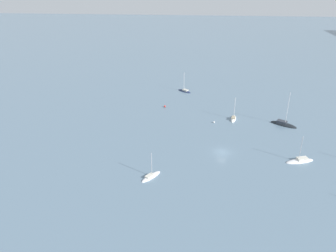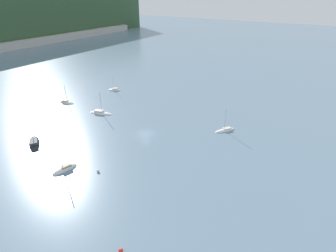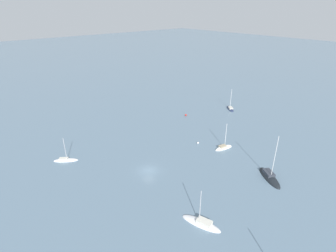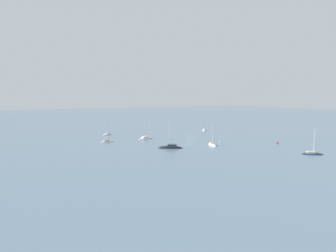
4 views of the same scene
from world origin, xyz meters
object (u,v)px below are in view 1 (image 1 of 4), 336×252
sailboat_4 (184,91)px  mooring_buoy_0 (214,122)px  sailboat_2 (300,161)px  sailboat_3 (151,177)px  sailboat_1 (233,119)px  mooring_buoy_1 (165,106)px  sailboat_0 (283,125)px

sailboat_4 → mooring_buoy_0: size_ratio=14.11×
sailboat_2 → sailboat_3: size_ratio=1.13×
sailboat_2 → sailboat_1: bearing=-76.9°
sailboat_4 → mooring_buoy_0: 31.56m
sailboat_2 → sailboat_4: 60.66m
mooring_buoy_1 → sailboat_1: bearing=70.0°
sailboat_1 → sailboat_3: 42.27m
sailboat_2 → sailboat_3: (10.40, -37.43, -0.03)m
sailboat_0 → sailboat_4: (-29.17, -32.91, -0.03)m
sailboat_0 → sailboat_4: bearing=170.1°
sailboat_3 → sailboat_2: bearing=-38.4°
sailboat_2 → sailboat_4: sailboat_4 is taller
sailboat_1 → sailboat_2: size_ratio=1.05×
sailboat_4 → mooring_buoy_1: bearing=106.8°
sailboat_2 → mooring_buoy_0: (-21.83, -21.27, 0.19)m
sailboat_4 → mooring_buoy_0: bearing=146.7°
sailboat_4 → sailboat_1: bearing=160.2°
sailboat_4 → mooring_buoy_1: (17.59, -6.34, 0.24)m
sailboat_3 → mooring_buoy_1: (-44.27, -1.01, 0.26)m
sailboat_3 → mooring_buoy_1: sailboat_3 is taller
mooring_buoy_1 → sailboat_2: bearing=48.6°
sailboat_2 → mooring_buoy_1: (-33.88, -38.44, 0.23)m
sailboat_1 → mooring_buoy_0: size_ratio=13.89×
sailboat_4 → sailboat_3: bearing=121.7°
sailboat_1 → mooring_buoy_1: sailboat_1 is taller
sailboat_1 → mooring_buoy_1: size_ratio=12.22×
mooring_buoy_0 → mooring_buoy_1: 20.98m
sailboat_1 → sailboat_4: (-26.22, -17.39, 0.00)m
sailboat_4 → sailboat_0: bearing=175.1°
sailboat_0 → sailboat_2: sailboat_0 is taller
sailboat_2 → mooring_buoy_1: bearing=-58.5°
sailboat_1 → mooring_buoy_1: (-8.63, -23.73, 0.25)m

